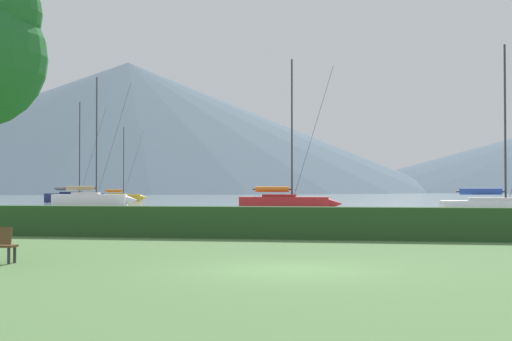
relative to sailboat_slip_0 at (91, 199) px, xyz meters
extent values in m
plane|color=#517A42|center=(30.29, -60.27, -0.78)|extent=(1000.00, 1000.00, 0.00)
cube|color=#8C9EA3|center=(30.29, 76.73, -0.78)|extent=(320.00, 246.00, 0.00)
cube|color=#284C23|center=(30.29, -49.27, -0.17)|extent=(80.00, 1.20, 1.23)
cube|color=white|center=(-0.12, -0.03, -0.16)|extent=(8.26, 4.38, 1.24)
cone|color=white|center=(4.26, 0.98, -0.16)|extent=(1.55, 1.32, 1.05)
cube|color=silver|center=(-0.56, -0.13, 0.29)|extent=(3.27, 2.49, 0.79)
cylinder|color=#333338|center=(0.54, 0.12, 6.61)|extent=(0.16, 0.16, 13.44)
cylinder|color=#333338|center=(-1.19, -0.27, 1.13)|extent=(3.48, 0.92, 0.13)
cylinder|color=tan|center=(-1.19, -0.27, 1.13)|extent=(3.04, 1.15, 0.49)
cylinder|color=#333338|center=(2.34, 0.54, 6.28)|extent=(3.65, 0.87, 12.77)
cube|color=red|center=(23.40, -14.06, -0.19)|extent=(7.69, 3.10, 1.18)
cone|color=red|center=(27.70, -13.76, -0.19)|extent=(1.36, 1.09, 1.01)
cube|color=#A52020|center=(22.97, -14.09, 0.24)|extent=(2.92, 2.00, 0.75)
cylinder|color=#333338|center=(24.05, -14.01, 6.04)|extent=(0.15, 0.15, 12.34)
cylinder|color=#333338|center=(22.36, -14.13, 1.05)|extent=(3.39, 0.37, 0.13)
cylinder|color=orange|center=(22.36, -14.13, 1.05)|extent=(2.91, 0.67, 0.47)
cylinder|color=#333338|center=(25.82, -13.89, 5.73)|extent=(3.57, 0.28, 11.74)
cube|color=navy|center=(-10.08, 18.35, -0.18)|extent=(7.95, 4.04, 1.19)
cone|color=navy|center=(-5.83, 19.20, -0.18)|extent=(1.47, 1.25, 1.01)
cube|color=#1B2449|center=(-10.50, 18.27, 0.25)|extent=(3.12, 2.34, 0.76)
cylinder|color=#333338|center=(-9.44, 18.48, 6.36)|extent=(0.15, 0.15, 12.99)
cylinder|color=#333338|center=(-11.11, 18.14, 1.06)|extent=(3.37, 0.80, 0.13)
cylinder|color=gray|center=(-11.11, 18.14, 1.06)|extent=(2.94, 1.04, 0.48)
cylinder|color=#333338|center=(-7.69, 18.83, 6.04)|extent=(3.54, 0.74, 12.35)
cube|color=gold|center=(-7.83, 29.60, -0.29)|extent=(6.53, 3.54, 0.98)
cone|color=gold|center=(-4.39, 30.44, -0.29)|extent=(1.23, 1.06, 0.83)
cube|color=gold|center=(-8.18, 29.51, 0.06)|extent=(2.59, 1.99, 0.62)
cylinder|color=#333338|center=(-7.32, 29.72, 5.01)|extent=(0.12, 0.12, 10.52)
cylinder|color=#333338|center=(-8.67, 29.39, 0.73)|extent=(2.74, 0.77, 0.11)
cylinder|color=orange|center=(-8.67, 29.39, 0.73)|extent=(2.40, 0.94, 0.39)
cylinder|color=#333338|center=(-5.90, 30.07, 4.75)|extent=(2.87, 0.73, 10.00)
cube|color=white|center=(39.23, -26.66, -0.22)|extent=(7.19, 2.85, 1.11)
cube|color=silver|center=(38.82, -26.68, 0.18)|extent=(2.72, 1.85, 0.71)
cylinder|color=#333338|center=(39.83, -26.62, 5.21)|extent=(0.14, 0.14, 10.76)
cylinder|color=#333338|center=(38.25, -26.72, 0.94)|extent=(3.18, 0.32, 0.12)
cylinder|color=#2847A3|center=(38.25, -26.72, 0.94)|extent=(2.72, 0.61, 0.44)
cylinder|color=#333338|center=(22.93, -59.87, -0.56)|extent=(0.08, 0.08, 0.45)
cylinder|color=#333338|center=(22.94, -60.20, -0.56)|extent=(0.08, 0.08, 0.45)
cone|color=#4C6070|center=(-87.56, 251.62, 29.00)|extent=(286.54, 286.54, 59.55)
camera|label=1|loc=(32.70, -78.18, 1.18)|focal=53.13mm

